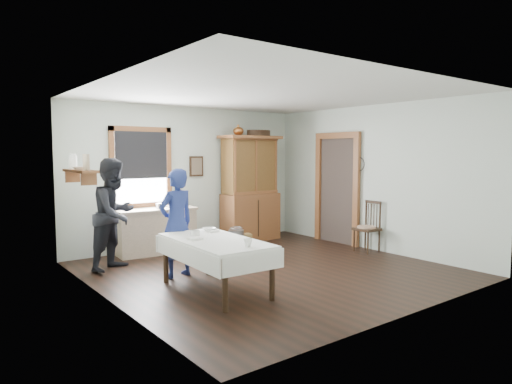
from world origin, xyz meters
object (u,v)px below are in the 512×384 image
(dining_table, at_px, (215,265))
(figure_dark, at_px, (115,218))
(wicker_basket, at_px, (241,239))
(woman_blue, at_px, (177,227))
(spindle_chair, at_px, (367,227))
(work_counter, at_px, (156,231))
(china_hutch, at_px, (250,188))
(pail, at_px, (236,238))

(dining_table, relative_size, figure_dark, 1.07)
(figure_dark, bearing_deg, wicker_basket, -23.77)
(woman_blue, xyz_separation_m, figure_dark, (-0.56, 0.97, 0.07))
(spindle_chair, bearing_deg, wicker_basket, 128.46)
(work_counter, relative_size, woman_blue, 0.97)
(work_counter, relative_size, china_hutch, 0.66)
(pail, height_order, wicker_basket, pail)
(work_counter, distance_m, wicker_basket, 1.74)
(pail, relative_size, figure_dark, 0.20)
(work_counter, relative_size, pail, 4.45)
(work_counter, relative_size, dining_table, 0.83)
(china_hutch, relative_size, woman_blue, 1.47)
(pail, bearing_deg, dining_table, -130.26)
(china_hutch, bearing_deg, work_counter, -179.58)
(woman_blue, bearing_deg, wicker_basket, -156.84)
(dining_table, height_order, pail, dining_table)
(china_hutch, distance_m, dining_table, 3.66)
(work_counter, bearing_deg, china_hutch, 4.93)
(dining_table, xyz_separation_m, wicker_basket, (2.04, 2.28, -0.24))
(work_counter, xyz_separation_m, woman_blue, (-0.43, -1.62, 0.33))
(pail, distance_m, woman_blue, 2.37)
(work_counter, xyz_separation_m, pail, (1.50, -0.38, -0.25))
(pail, distance_m, wicker_basket, 0.21)
(china_hutch, xyz_separation_m, spindle_chair, (1.00, -2.24, -0.61))
(woman_blue, distance_m, figure_dark, 1.13)
(woman_blue, relative_size, figure_dark, 0.92)
(china_hutch, distance_m, woman_blue, 3.06)
(spindle_chair, relative_size, wicker_basket, 2.57)
(dining_table, xyz_separation_m, woman_blue, (-0.07, 0.94, 0.39))
(work_counter, height_order, figure_dark, figure_dark)
(wicker_basket, xyz_separation_m, woman_blue, (-2.11, -1.33, 0.63))
(pail, xyz_separation_m, wicker_basket, (0.18, 0.08, -0.05))
(figure_dark, bearing_deg, spindle_chair, -52.30)
(work_counter, height_order, pail, work_counter)
(spindle_chair, xyz_separation_m, woman_blue, (-3.56, 0.60, 0.27))
(wicker_basket, bearing_deg, dining_table, -131.90)
(china_hutch, distance_m, pail, 1.18)
(wicker_basket, relative_size, figure_dark, 0.23)
(china_hutch, xyz_separation_m, figure_dark, (-3.12, -0.66, -0.28))
(china_hutch, height_order, pail, china_hutch)
(china_hutch, xyz_separation_m, woman_blue, (-2.56, -1.64, -0.35))
(work_counter, height_order, china_hutch, china_hutch)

